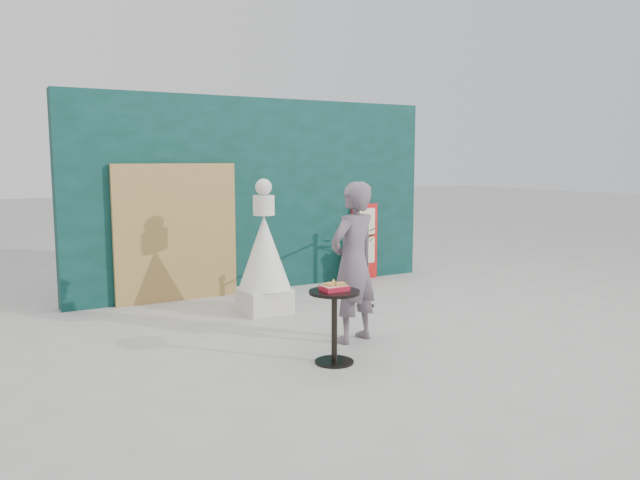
{
  "coord_description": "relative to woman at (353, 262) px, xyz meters",
  "views": [
    {
      "loc": [
        -4.1,
        -5.87,
        2.07
      ],
      "look_at": [
        0.0,
        1.2,
        1.0
      ],
      "focal_mm": 35.0,
      "sensor_mm": 36.0,
      "label": 1
    }
  ],
  "objects": [
    {
      "name": "ground",
      "position": [
        0.3,
        0.07,
        -0.91
      ],
      "size": [
        60.0,
        60.0,
        0.0
      ],
      "primitive_type": "plane",
      "color": "#ADAAA5",
      "rests_on": "ground"
    },
    {
      "name": "back_wall",
      "position": [
        0.3,
        3.22,
        0.59
      ],
      "size": [
        6.0,
        0.3,
        3.0
      ],
      "primitive_type": "cube",
      "color": "#0A2D26",
      "rests_on": "ground"
    },
    {
      "name": "bamboo_fence",
      "position": [
        -1.1,
        3.01,
        0.09
      ],
      "size": [
        1.8,
        0.08,
        2.0
      ],
      "primitive_type": "cube",
      "color": "tan",
      "rests_on": "ground"
    },
    {
      "name": "woman",
      "position": [
        0.0,
        0.0,
        0.0
      ],
      "size": [
        0.75,
        0.6,
        1.82
      ],
      "primitive_type": "imported",
      "rotation": [
        0.0,
        0.0,
        3.41
      ],
      "color": "#63545D",
      "rests_on": "ground"
    },
    {
      "name": "menu_board",
      "position": [
        2.2,
        3.02,
        -0.26
      ],
      "size": [
        0.5,
        0.07,
        1.3
      ],
      "color": "red",
      "rests_on": "ground"
    },
    {
      "name": "statue",
      "position": [
        -0.3,
        1.72,
        -0.17
      ],
      "size": [
        0.71,
        0.71,
        1.81
      ],
      "color": "silver",
      "rests_on": "ground"
    },
    {
      "name": "cafe_table",
      "position": [
        -0.59,
        -0.55,
        -0.41
      ],
      "size": [
        0.52,
        0.52,
        0.75
      ],
      "color": "black",
      "rests_on": "ground"
    },
    {
      "name": "food_basket",
      "position": [
        -0.58,
        -0.55,
        -0.12
      ],
      "size": [
        0.26,
        0.19,
        0.11
      ],
      "color": "#B01228",
      "rests_on": "cafe_table"
    },
    {
      "name": "planter",
      "position": [
        1.91,
        2.77,
        -0.36
      ],
      "size": [
        0.56,
        0.48,
        0.95
      ],
      "color": "brown",
      "rests_on": "ground"
    },
    {
      "name": "stanchion_barrier",
      "position": [
        1.37,
        1.96,
        -0.41
      ],
      "size": [
        0.84,
        1.54,
        1.03
      ],
      "color": "black",
      "rests_on": "ground"
    }
  ]
}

